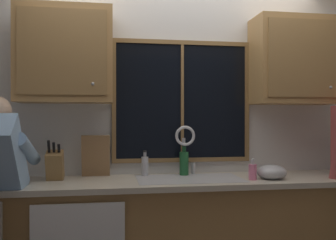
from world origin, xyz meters
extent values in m
cube|color=silver|center=(0.00, 0.06, 1.27)|extent=(5.84, 0.12, 2.55)
cube|color=black|center=(0.07, -0.01, 1.52)|extent=(1.10, 0.02, 0.95)
cube|color=olive|center=(0.07, -0.02, 2.02)|extent=(1.17, 0.02, 0.04)
cube|color=olive|center=(0.07, -0.02, 1.03)|extent=(1.17, 0.02, 0.04)
cube|color=olive|center=(-0.50, -0.02, 1.52)|extent=(0.03, 0.02, 0.95)
cube|color=olive|center=(0.63, -0.02, 1.52)|extent=(0.03, 0.02, 0.95)
cube|color=olive|center=(0.07, -0.02, 1.52)|extent=(0.02, 0.02, 0.95)
cube|color=beige|center=(0.00, -0.31, 0.90)|extent=(3.50, 0.62, 0.04)
cube|color=#B2844C|center=(-0.87, -0.17, 1.86)|extent=(0.71, 0.33, 0.72)
cube|color=#9D7443|center=(-0.87, -0.34, 1.86)|extent=(0.63, 0.01, 0.62)
sphere|color=#B2B2B7|center=(-0.65, -0.34, 1.63)|extent=(0.02, 0.02, 0.02)
cube|color=#B2844C|center=(1.00, -0.17, 1.86)|extent=(0.71, 0.33, 0.72)
cube|color=#9D7443|center=(1.00, -0.34, 1.86)|extent=(0.63, 0.01, 0.62)
sphere|color=#B2B2B7|center=(1.21, -0.34, 1.63)|extent=(0.02, 0.02, 0.02)
cube|color=#B7B7BC|center=(0.07, -0.30, 0.91)|extent=(0.80, 0.46, 0.02)
cube|color=#9C9CA0|center=(-0.13, -0.30, 0.81)|extent=(0.36, 0.42, 0.20)
cube|color=#9C9CA0|center=(0.27, -0.30, 0.81)|extent=(0.36, 0.42, 0.20)
cube|color=#B7B7BC|center=(0.07, -0.30, 0.81)|extent=(0.04, 0.42, 0.20)
cylinder|color=silver|center=(0.07, -0.08, 1.07)|extent=(0.03, 0.03, 0.30)
torus|color=silver|center=(0.07, -0.14, 1.24)|extent=(0.16, 0.02, 0.16)
cylinder|color=silver|center=(0.15, -0.08, 0.97)|extent=(0.03, 0.03, 0.09)
cylinder|color=#8CB2DB|center=(-1.09, -0.41, 1.16)|extent=(0.09, 0.52, 0.26)
cube|color=olive|center=(-0.94, -0.22, 1.02)|extent=(0.12, 0.18, 0.25)
cylinder|color=black|center=(-0.97, -0.27, 1.18)|extent=(0.02, 0.05, 0.09)
cylinder|color=black|center=(-0.94, -0.27, 1.17)|extent=(0.02, 0.04, 0.08)
cylinder|color=black|center=(-0.90, -0.27, 1.16)|extent=(0.02, 0.04, 0.06)
cube|color=#997047|center=(-0.64, -0.08, 1.08)|extent=(0.22, 0.09, 0.33)
ellipsoid|color=#B7B7BC|center=(0.69, -0.40, 0.97)|extent=(0.22, 0.22, 0.11)
cylinder|color=pink|center=(0.52, -0.43, 0.98)|extent=(0.06, 0.06, 0.12)
cylinder|color=silver|center=(0.52, -0.43, 1.05)|extent=(0.02, 0.02, 0.04)
cylinder|color=silver|center=(0.52, -0.44, 1.08)|extent=(0.01, 0.04, 0.01)
cylinder|color=#1E592D|center=(0.06, -0.13, 1.01)|extent=(0.07, 0.07, 0.19)
cylinder|color=#184724|center=(0.06, -0.13, 1.13)|extent=(0.03, 0.03, 0.05)
cylinder|color=black|center=(0.06, -0.13, 1.16)|extent=(0.04, 0.04, 0.01)
cylinder|color=#B7B7BC|center=(-0.26, -0.11, 1.00)|extent=(0.06, 0.06, 0.15)
cylinder|color=#929296|center=(-0.26, -0.11, 1.09)|extent=(0.02, 0.02, 0.04)
cylinder|color=black|center=(-0.26, -0.11, 1.12)|extent=(0.03, 0.03, 0.01)
camera|label=1|loc=(-0.54, -3.08, 1.38)|focal=39.83mm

